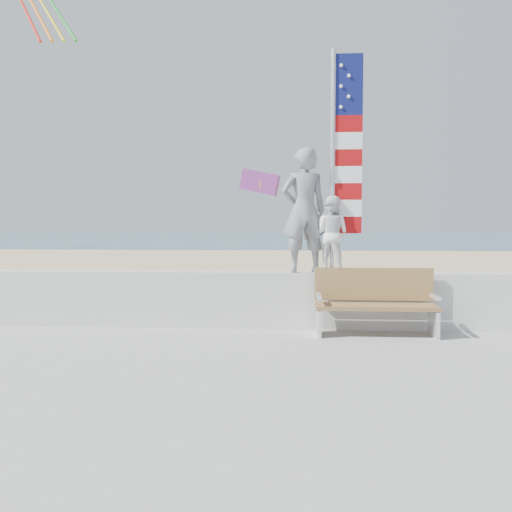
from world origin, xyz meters
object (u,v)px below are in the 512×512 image
object	(u,v)px
child	(331,234)
flag	(341,151)
adult	(304,211)
bench	(375,301)

from	to	relation	value
child	flag	size ratio (longest dim) A/B	0.35
adult	child	world-z (taller)	adult
bench	flag	bearing A→B (deg)	137.47
child	bench	bearing A→B (deg)	166.52
adult	bench	distance (m)	1.80
adult	flag	size ratio (longest dim) A/B	0.56
flag	adult	bearing A→B (deg)	179.97
adult	flag	xyz separation A→B (m)	(0.58, -0.00, 0.93)
adult	bench	bearing A→B (deg)	144.31
adult	flag	bearing A→B (deg)	167.28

